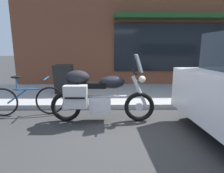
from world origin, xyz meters
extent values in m
plane|color=#2F2F2F|center=(0.00, 0.00, 0.00)|extent=(80.00, 80.00, 0.00)
torus|color=black|center=(0.28, 0.55, 0.31)|extent=(0.62, 0.10, 0.62)
cylinder|color=silver|center=(0.28, 0.55, 0.31)|extent=(0.16, 0.06, 0.16)
torus|color=black|center=(-1.24, 0.58, 0.31)|extent=(0.62, 0.10, 0.62)
cylinder|color=silver|center=(-1.24, 0.58, 0.31)|extent=(0.16, 0.06, 0.16)
cube|color=silver|center=(-0.53, 0.56, 0.36)|extent=(0.44, 0.31, 0.32)
cylinder|color=silver|center=(-0.48, 0.56, 0.53)|extent=(0.99, 0.08, 0.06)
ellipsoid|color=black|center=(-0.28, 0.56, 0.83)|extent=(0.52, 0.29, 0.26)
cube|color=black|center=(-0.70, 0.57, 0.77)|extent=(0.60, 0.25, 0.11)
cube|color=black|center=(-1.03, 0.57, 0.75)|extent=(0.28, 0.22, 0.18)
cylinder|color=silver|center=(0.28, 0.55, 0.63)|extent=(0.35, 0.08, 0.67)
cylinder|color=black|center=(0.16, 0.55, 1.03)|extent=(0.05, 0.62, 0.04)
cube|color=silver|center=(0.24, 0.55, 1.21)|extent=(0.15, 0.32, 0.35)
sphere|color=#EAEACC|center=(0.32, 0.55, 0.89)|extent=(0.14, 0.14, 0.14)
cube|color=#B0B0B0|center=(-0.99, 0.33, 0.59)|extent=(0.44, 0.21, 0.44)
cube|color=black|center=(-0.99, 0.22, 0.59)|extent=(0.37, 0.02, 0.03)
ellipsoid|color=black|center=(-0.98, 0.57, 0.93)|extent=(0.49, 0.33, 0.28)
torus|color=black|center=(-1.70, 1.00, 0.32)|extent=(0.65, 0.11, 0.65)
torus|color=black|center=(-2.71, 0.89, 0.32)|extent=(0.65, 0.11, 0.65)
cylinder|color=#1E5999|center=(-2.21, 0.95, 0.60)|extent=(0.56, 0.10, 0.04)
cylinder|color=#1E5999|center=(-2.41, 0.92, 0.44)|extent=(0.44, 0.08, 0.32)
cylinder|color=#1E5999|center=(-2.39, 0.93, 0.72)|extent=(0.03, 0.03, 0.30)
ellipsoid|color=black|center=(-2.39, 0.93, 0.88)|extent=(0.23, 0.12, 0.06)
cylinder|color=#1E5999|center=(-1.75, 1.00, 0.84)|extent=(0.08, 0.48, 0.03)
cylinder|color=black|center=(1.78, 0.68, 0.33)|extent=(0.67, 0.25, 0.66)
cube|color=black|center=(-1.73, 2.37, 0.58)|extent=(0.55, 0.19, 0.90)
cube|color=black|center=(-1.73, 2.59, 0.58)|extent=(0.55, 0.19, 0.90)
camera|label=1|loc=(-0.35, -3.08, 1.48)|focal=29.42mm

